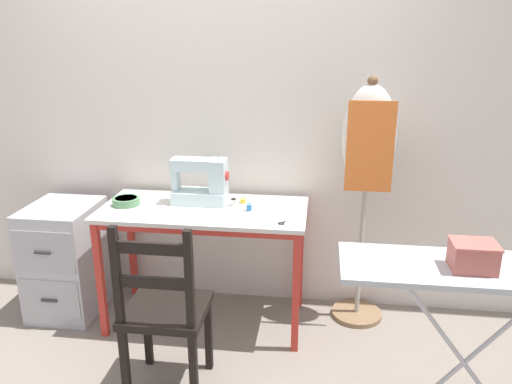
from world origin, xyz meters
The scene contains 14 objects.
ground_plane centered at (0.00, 0.00, 0.00)m, with size 14.00×14.00×0.00m, color gray.
wall_back centered at (0.00, 0.65, 1.27)m, with size 10.00×0.05×2.55m.
sewing_table centered at (0.00, 0.28, 0.67)m, with size 1.23×0.59×0.76m.
sewing_machine centered at (-0.02, 0.37, 0.89)m, with size 0.34×0.16×0.30m.
fabric_bowl centered at (-0.48, 0.28, 0.78)m, with size 0.16×0.16×0.05m.
scissors centered at (0.50, 0.12, 0.76)m, with size 0.11×0.14×0.01m.
thread_spool_near_machine centered at (0.17, 0.35, 0.78)m, with size 0.04×0.04×0.04m.
thread_spool_mid_table centered at (0.22, 0.41, 0.77)m, with size 0.04×0.04×0.03m.
thread_spool_far_edge centered at (0.28, 0.27, 0.78)m, with size 0.04×0.04×0.04m.
wooden_chair centered at (-0.05, -0.37, 0.45)m, with size 0.40×0.38×0.94m.
filing_cabinet centered at (-0.92, 0.30, 0.36)m, with size 0.41×0.50×0.72m.
dress_form centered at (0.95, 0.46, 1.09)m, with size 0.32×0.32×1.53m.
ironing_board centered at (1.31, -0.56, 0.82)m, with size 1.08×0.36×0.88m.
storage_box centered at (1.28, -0.58, 0.93)m, with size 0.17×0.14×0.11m.
Camera 1 is at (0.68, -2.44, 1.76)m, focal length 35.00 mm.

